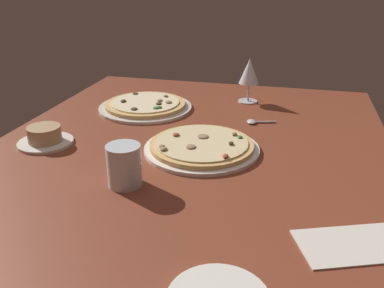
{
  "coord_description": "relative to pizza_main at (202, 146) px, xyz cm",
  "views": [
    {
      "loc": [
        -93.53,
        -25.86,
        50.4
      ],
      "look_at": [
        3.03,
        -1.93,
        7.0
      ],
      "focal_mm": 38.67,
      "sensor_mm": 36.0,
      "label": 1
    }
  ],
  "objects": [
    {
      "name": "paper_menu",
      "position": [
        -33.4,
        -36.14,
        -1.07
      ],
      "size": [
        18.0,
        23.66,
        0.3
      ],
      "primitive_type": "cube",
      "rotation": [
        0.0,
        0.0,
        0.37
      ],
      "color": "silver",
      "rests_on": "dining_table"
    },
    {
      "name": "pizza_main",
      "position": [
        0.0,
        0.0,
        0.0
      ],
      "size": [
        31.22,
        31.22,
        3.38
      ],
      "color": "white",
      "rests_on": "dining_table"
    },
    {
      "name": "spoon",
      "position": [
        24.59,
        -11.69,
        -0.76
      ],
      "size": [
        4.72,
        9.39,
        1.0
      ],
      "color": "silver",
      "rests_on": "dining_table"
    },
    {
      "name": "pizza_side",
      "position": [
        29.64,
        26.73,
        -0.04
      ],
      "size": [
        32.26,
        32.26,
        3.3
      ],
      "color": "silver",
      "rests_on": "dining_table"
    },
    {
      "name": "wine_glass_far",
      "position": [
        46.32,
        -6.93,
        9.59
      ],
      "size": [
        7.24,
        7.24,
        15.97
      ],
      "color": "silver",
      "rests_on": "dining_table"
    },
    {
      "name": "water_glass",
      "position": [
        -22.55,
        12.78,
        2.96
      ],
      "size": [
        7.85,
        7.85,
        9.72
      ],
      "color": "silver",
      "rests_on": "dining_table"
    },
    {
      "name": "ramekin_on_saucer",
      "position": [
        -5.79,
        43.58,
        0.9
      ],
      "size": [
        15.28,
        15.28,
        5.16
      ],
      "color": "silver",
      "rests_on": "dining_table"
    },
    {
      "name": "dining_table",
      "position": [
        -6.03,
        3.85,
        -3.22
      ],
      "size": [
        150.0,
        110.0,
        4.0
      ],
      "primitive_type": "cube",
      "color": "brown",
      "rests_on": "ground"
    }
  ]
}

